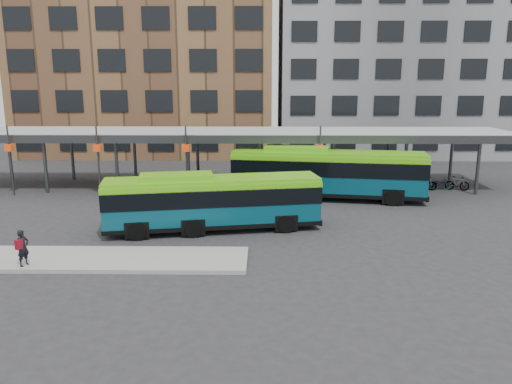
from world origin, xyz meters
TOP-DOWN VIEW (x-y plane):
  - ground at (0.00, 0.00)m, footprint 120.00×120.00m
  - boarding_island at (-5.50, -3.00)m, footprint 14.00×3.00m
  - canopy at (-0.06, 12.87)m, footprint 40.00×6.53m
  - building_brick at (-10.00, 32.00)m, footprint 26.00×14.00m
  - building_grey at (16.00, 32.00)m, footprint 24.00×14.00m
  - bus_front at (-0.48, 1.73)m, footprint 11.39×4.37m
  - bus_rear at (6.43, 9.03)m, footprint 12.85×4.59m
  - pedestrian at (-7.80, -4.03)m, footprint 0.57×0.67m
  - bike_rack at (13.25, 12.04)m, footprint 6.93×1.50m

SIDE VIEW (x-z plane):
  - ground at x=0.00m, z-range 0.00..0.00m
  - boarding_island at x=-5.50m, z-range 0.00..0.18m
  - bike_rack at x=13.25m, z-range -0.04..1.02m
  - pedestrian at x=-7.80m, z-range 0.19..1.74m
  - bus_front at x=-0.48m, z-range 0.06..3.14m
  - bus_rear at x=6.43m, z-range 0.07..3.54m
  - canopy at x=-0.06m, z-range 1.51..6.31m
  - building_grey at x=16.00m, z-range 0.00..20.00m
  - building_brick at x=-10.00m, z-range 0.00..22.00m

